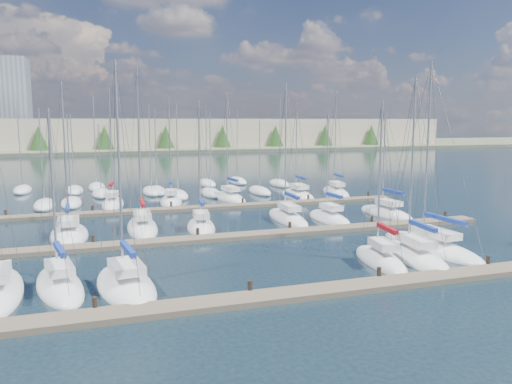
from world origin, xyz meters
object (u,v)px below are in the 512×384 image
object	(u,v)px
sailboat_d	(380,260)
sailboat_b	(60,286)
sailboat_k	(288,218)
sailboat_m	(386,213)
sailboat_i	(142,227)
sailboat_o	(171,201)
sailboat_n	(113,204)
sailboat_r	(336,192)
sailboat_e	(413,256)
sailboat_p	(230,198)
sailboat_j	(201,227)
sailboat_h	(69,234)
sailboat_c	(126,285)
sailboat_q	(298,195)
sailboat_l	(329,218)
sailboat_f	(431,247)

from	to	relation	value
sailboat_d	sailboat_b	world-z (taller)	sailboat_d
sailboat_k	sailboat_m	bearing A→B (deg)	-2.20
sailboat_i	sailboat_o	size ratio (longest dim) A/B	1.14
sailboat_n	sailboat_o	size ratio (longest dim) A/B	1.06
sailboat_o	sailboat_r	xyz separation A→B (m)	(21.54, 0.89, -0.01)
sailboat_i	sailboat_m	bearing A→B (deg)	-0.04
sailboat_i	sailboat_m	world-z (taller)	sailboat_i
sailboat_e	sailboat_m	xyz separation A→B (m)	(7.17, 14.48, -0.01)
sailboat_e	sailboat_m	world-z (taller)	sailboat_e
sailboat_d	sailboat_p	xyz separation A→B (m)	(-2.40, 29.48, -0.01)
sailboat_b	sailboat_r	bearing A→B (deg)	31.13
sailboat_j	sailboat_p	distance (m)	16.77
sailboat_k	sailboat_j	xyz separation A→B (m)	(-8.71, -1.33, -0.00)
sailboat_r	sailboat_i	bearing A→B (deg)	-141.05
sailboat_p	sailboat_i	bearing A→B (deg)	-136.16
sailboat_k	sailboat_j	world-z (taller)	sailboat_k
sailboat_d	sailboat_h	world-z (taller)	sailboat_h
sailboat_j	sailboat_b	distance (m)	16.96
sailboat_n	sailboat_h	bearing A→B (deg)	-98.01
sailboat_k	sailboat_o	world-z (taller)	sailboat_k
sailboat_o	sailboat_c	world-z (taller)	sailboat_c
sailboat_q	sailboat_c	size ratio (longest dim) A/B	0.93
sailboat_l	sailboat_c	world-z (taller)	sailboat_c
sailboat_q	sailboat_c	xyz separation A→B (m)	(-22.77, -28.79, 0.01)
sailboat_k	sailboat_n	xyz separation A→B (m)	(-15.53, 13.87, 0.01)
sailboat_i	sailboat_e	bearing A→B (deg)	-40.36
sailboat_d	sailboat_r	bearing A→B (deg)	76.21
sailboat_o	sailboat_f	xyz separation A→B (m)	(15.03, -26.86, -0.02)
sailboat_p	sailboat_h	bearing A→B (deg)	-146.08
sailboat_l	sailboat_f	size ratio (longest dim) A/B	0.78
sailboat_o	sailboat_f	world-z (taller)	sailboat_f
sailboat_d	sailboat_p	bearing A→B (deg)	102.86
sailboat_f	sailboat_r	distance (m)	28.51
sailboat_d	sailboat_h	size ratio (longest dim) A/B	0.87
sailboat_p	sailboat_k	bearing A→B (deg)	-88.14
sailboat_q	sailboat_m	bearing A→B (deg)	-71.96
sailboat_q	sailboat_j	world-z (taller)	sailboat_q
sailboat_m	sailboat_i	bearing A→B (deg)	174.50
sailboat_f	sailboat_h	size ratio (longest dim) A/B	1.08
sailboat_j	sailboat_r	distance (m)	26.26
sailboat_b	sailboat_d	bearing A→B (deg)	-13.79
sailboat_n	sailboat_f	world-z (taller)	sailboat_f
sailboat_i	sailboat_j	bearing A→B (deg)	-14.75
sailboat_j	sailboat_o	bearing A→B (deg)	99.32
sailboat_p	sailboat_h	world-z (taller)	sailboat_p
sailboat_b	sailboat_m	size ratio (longest dim) A/B	0.95
sailboat_j	sailboat_n	distance (m)	16.67
sailboat_f	sailboat_h	bearing A→B (deg)	149.82
sailboat_k	sailboat_f	xyz separation A→B (m)	(5.94, -13.53, -0.01)
sailboat_o	sailboat_m	size ratio (longest dim) A/B	1.13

